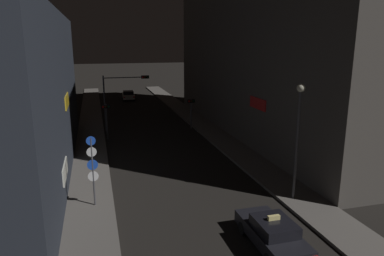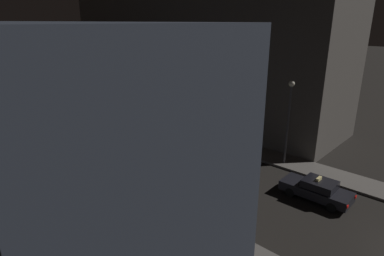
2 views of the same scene
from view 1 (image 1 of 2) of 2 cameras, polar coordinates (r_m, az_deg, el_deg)
sidewalk_left at (r=39.47m, az=-15.87°, el=-0.10°), size 2.61×67.45×0.18m
sidewalk_right at (r=41.07m, az=1.09°, el=0.95°), size 2.61×67.45×0.18m
building_facade_right at (r=37.41m, az=13.13°, el=17.54°), size 9.67×35.15×23.75m
taxi at (r=17.14m, az=12.72°, el=-16.07°), size 1.84×4.46×1.62m
far_car at (r=58.38m, az=-10.17°, el=5.20°), size 1.96×4.51×1.42m
traffic_light_overhead at (r=37.93m, az=-11.25°, el=5.87°), size 4.77×0.42×5.76m
traffic_light_left_kerb at (r=34.65m, az=-13.57°, el=2.22°), size 0.80×0.42×3.44m
traffic_light_right_kerb at (r=37.97m, az=-0.14°, el=3.39°), size 0.80×0.42×3.24m
sign_pole_left at (r=20.39m, az=-15.63°, el=-5.94°), size 0.58×0.10×4.01m
street_lamp_near_block at (r=20.81m, az=16.66°, el=0.62°), size 0.47×0.47×6.73m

